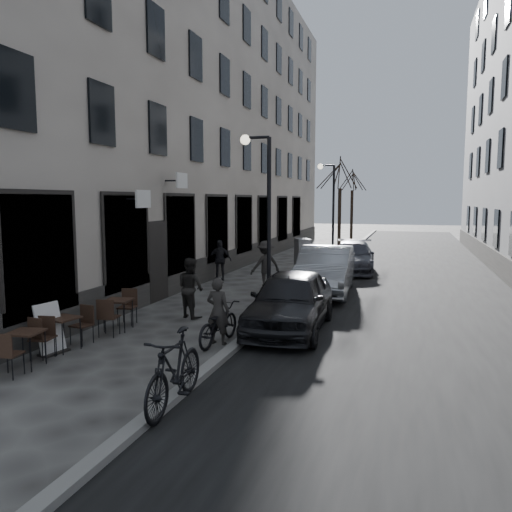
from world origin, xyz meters
The scene contains 22 objects.
ground centered at (0.00, 0.00, 0.00)m, with size 120.00×120.00×0.00m, color #373532.
road centered at (3.85, 16.00, 0.00)m, with size 7.30×60.00×0.00m, color black.
kerb centered at (0.20, 16.00, 0.06)m, with size 0.25×60.00×0.12m, color slate.
building_left centered at (-6.00, 16.50, 8.00)m, with size 4.00×35.00×16.00m, color gray.
streetlamp_near centered at (-0.17, 6.00, 3.16)m, with size 0.90×0.28×5.09m.
streetlamp_far centered at (-0.17, 18.00, 3.16)m, with size 0.90×0.28×5.09m.
tree_near centered at (-0.10, 21.00, 4.66)m, with size 2.40×2.40×5.70m.
tree_far centered at (-0.10, 27.00, 4.66)m, with size 2.40×2.40×5.70m.
bistro_set_a centered at (-3.29, 0.21, 0.44)m, with size 0.67×1.50×0.86m.
bistro_set_b centered at (-3.34, 1.36, 0.45)m, with size 0.69×1.52×0.87m.
bistro_set_c centered at (-3.16, 3.22, 0.48)m, with size 0.73×1.61×0.92m.
sign_board centered at (-3.46, 1.11, 0.44)m, with size 0.48×0.68×1.09m.
utility_cabinet centered at (-0.80, 14.34, 0.77)m, with size 0.57×1.03×1.54m, color #5E5E60.
bicycle centered at (-0.30, 2.83, 0.47)m, with size 0.62×1.78×0.94m, color black.
cyclist_rider centered at (-0.30, 2.83, 0.76)m, with size 0.56×0.37×1.53m, color #292624.
pedestrian_near centered at (-1.98, 5.00, 0.84)m, with size 0.82×0.64×1.68m, color black.
pedestrian_mid centered at (-1.23, 9.86, 0.89)m, with size 1.15×0.66×1.78m, color #292624.
pedestrian_far centered at (-3.60, 11.29, 0.83)m, with size 0.97×0.40×1.66m, color black.
car_near centered at (1.00, 4.49, 0.76)m, with size 1.79×4.45×1.51m, color black.
car_mid centered at (1.00, 9.70, 0.82)m, with size 1.74×4.98×1.64m, color #969A9E.
car_far centered at (1.33, 15.23, 0.68)m, with size 1.92×4.72×1.37m, color #383942.
moped centered at (0.35, -0.65, 0.61)m, with size 0.58×2.04×1.22m, color black.
Camera 1 is at (3.84, -7.51, 3.29)m, focal length 35.00 mm.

